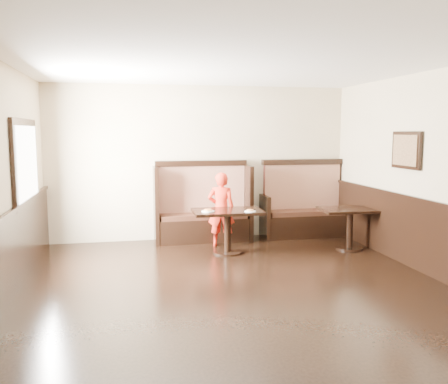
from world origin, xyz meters
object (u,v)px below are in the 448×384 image
object	(u,v)px
table_main	(228,220)
table_neighbor	(350,219)
booth_neighbor	(304,211)
child	(221,209)
booth_main	(203,212)

from	to	relation	value
table_main	table_neighbor	bearing A→B (deg)	-2.97
booth_neighbor	child	xyz separation A→B (m)	(-1.71, -0.51, 0.16)
table_main	table_neighbor	distance (m)	2.09
booth_neighbor	table_neighbor	distance (m)	1.20
table_neighbor	child	size ratio (longest dim) A/B	0.80
table_main	child	xyz separation A→B (m)	(-0.01, 0.49, 0.10)
booth_main	booth_neighbor	size ratio (longest dim) A/B	1.06
booth_main	table_main	world-z (taller)	booth_main
booth_main	table_main	size ratio (longest dim) A/B	1.56
booth_main	table_neighbor	xyz separation A→B (m)	(2.33, -1.14, -0.01)
table_main	child	world-z (taller)	child
table_neighbor	child	world-z (taller)	child
booth_main	booth_neighbor	bearing A→B (deg)	-0.05
booth_neighbor	table_main	distance (m)	1.98
booth_neighbor	child	world-z (taller)	booth_neighbor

